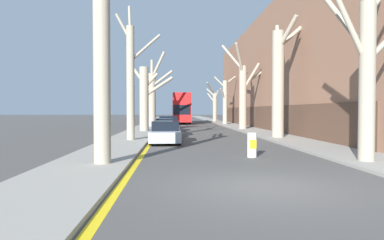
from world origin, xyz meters
The scene contains 20 objects.
ground_plane centered at (0.00, 0.00, 0.00)m, with size 300.00×300.00×0.00m, color #4C4947.
sidewalk_left centered at (-5.30, 50.00, 0.06)m, with size 2.89×120.00×0.12m, color gray.
sidewalk_right centered at (5.30, 50.00, 0.06)m, with size 2.89×120.00×0.12m, color gray.
building_facade_right centered at (11.73, 29.24, 5.96)m, with size 10.08×47.60×11.94m.
kerb_line_stripe centered at (-3.68, 50.00, 0.00)m, with size 0.24×120.00×0.01m, color yellow.
street_tree_left_0 centered at (-4.85, 3.45, 3.82)m, with size 1.92×1.68×8.10m.
street_tree_left_1 centered at (-4.98, 13.27, 4.06)m, with size 2.84×2.82×9.28m.
street_tree_left_2 centered at (-4.90, 22.94, 3.18)m, with size 3.97×1.04×6.13m.
street_tree_left_3 centered at (-4.72, 31.58, 3.71)m, with size 3.89×2.16×8.80m.
street_tree_right_0 centered at (4.88, 3.59, 3.66)m, with size 3.94×2.74×8.19m.
street_tree_right_1 centered at (5.00, 14.75, 4.09)m, with size 2.36×3.02×8.22m.
street_tree_right_2 centered at (4.78, 25.85, 3.91)m, with size 4.29×3.77×8.91m.
street_tree_right_3 centered at (4.80, 38.05, 3.30)m, with size 3.23×2.27×6.82m.
street_tree_right_4 centered at (4.70, 49.39, 2.95)m, with size 2.34×3.97×6.64m.
double_decker_bus centered at (-1.09, 42.91, 2.51)m, with size 2.61×10.11×4.44m.
parked_car_0 centered at (-2.76, 11.92, 0.64)m, with size 1.80×4.09×1.34m.
parked_car_1 centered at (-2.76, 17.09, 0.65)m, with size 1.80×4.11×1.37m.
parked_car_2 centered at (-2.76, 23.39, 0.68)m, with size 1.87×4.60×1.45m.
parked_car_3 centered at (-2.76, 29.79, 0.66)m, with size 1.90×4.17×1.39m.
traffic_bollard centered at (1.01, 5.57, 0.52)m, with size 0.39×0.40×1.03m.
Camera 1 is at (-2.30, -8.61, 1.97)m, focal length 32.00 mm.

